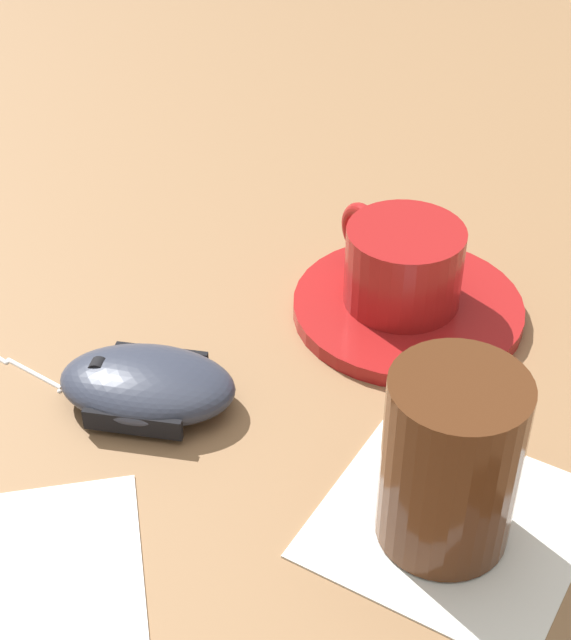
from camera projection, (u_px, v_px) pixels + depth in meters
ground_plane at (299, 396)px, 0.61m from camera, size 3.00×3.00×0.00m
saucer at (408, 308)px, 0.68m from camera, size 0.16×0.16×0.01m
coffee_cup at (402, 264)px, 0.66m from camera, size 0.09×0.09×0.06m
computer_mouse at (147, 384)px, 0.60m from camera, size 0.11×0.07×0.03m
napkin_under_glass at (452, 521)px, 0.53m from camera, size 0.18×0.18×0.00m
drinking_glass at (451, 461)px, 0.49m from camera, size 0.07×0.07×0.10m
napkin_spare at (15, 584)px, 0.50m from camera, size 0.16×0.16×0.00m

